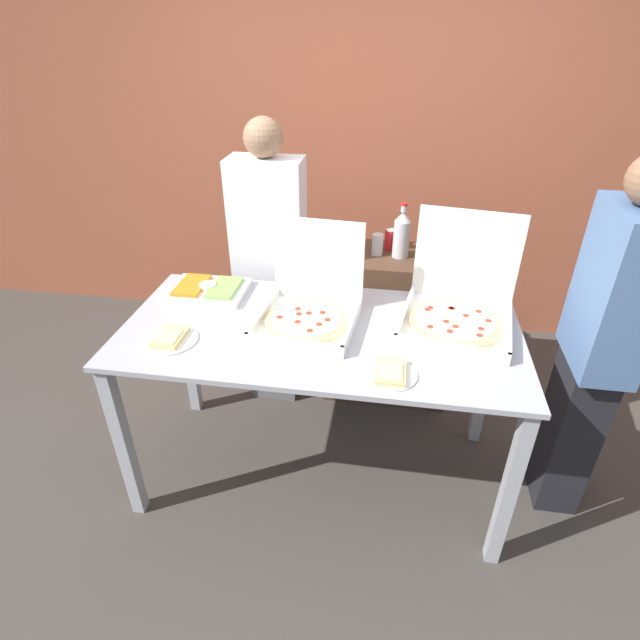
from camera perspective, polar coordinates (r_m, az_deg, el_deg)
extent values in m
plane|color=#423D38|center=(2.87, 0.00, -16.72)|extent=(16.00, 16.00, 0.00)
cube|color=#9E5138|center=(3.69, 4.43, 19.64)|extent=(10.00, 0.06, 2.80)
cube|color=#A8AAB2|center=(2.28, 0.00, -1.34)|extent=(1.82, 0.88, 0.02)
cube|color=#A8AAB2|center=(2.55, -21.53, -13.05)|extent=(0.06, 0.06, 0.89)
cube|color=#A8AAB2|center=(2.33, 20.77, -17.86)|extent=(0.06, 0.06, 0.89)
cube|color=#A8AAB2|center=(3.07, -14.86, -3.28)|extent=(0.06, 0.06, 0.89)
cube|color=#A8AAB2|center=(2.90, 18.41, -6.26)|extent=(0.06, 0.06, 0.89)
cube|color=white|center=(2.37, 15.15, -0.63)|extent=(0.55, 0.55, 0.02)
cube|color=white|center=(2.15, 14.70, -3.05)|extent=(0.48, 0.09, 0.04)
cube|color=white|center=(2.37, 9.68, 0.90)|extent=(0.09, 0.48, 0.04)
cube|color=white|center=(2.36, 20.82, -0.92)|extent=(0.09, 0.48, 0.04)
cube|color=white|center=(2.48, 16.41, 6.94)|extent=(0.48, 0.09, 0.46)
cylinder|color=#E5C17A|center=(2.36, 15.21, -0.24)|extent=(0.42, 0.42, 0.02)
cylinder|color=beige|center=(2.35, 15.25, -0.01)|extent=(0.36, 0.36, 0.00)
cylinder|color=#B22D23|center=(2.39, 18.68, -0.08)|extent=(0.03, 0.03, 0.00)
cylinder|color=#B22D23|center=(2.40, 16.32, 0.51)|extent=(0.03, 0.03, 0.00)
cylinder|color=#B22D23|center=(2.45, 17.66, 0.96)|extent=(0.03, 0.03, 0.00)
cylinder|color=#B22D23|center=(2.44, 14.68, 1.34)|extent=(0.03, 0.03, 0.00)
cylinder|color=#B22D23|center=(2.44, 14.91, 1.30)|extent=(0.03, 0.03, 0.00)
cylinder|color=#B22D23|center=(2.42, 12.50, 1.42)|extent=(0.03, 0.03, 0.00)
cylinder|color=#B22D23|center=(2.40, 12.17, 1.18)|extent=(0.03, 0.03, 0.00)
cylinder|color=#B22D23|center=(2.33, 14.22, -0.15)|extent=(0.03, 0.03, 0.00)
cylinder|color=#B22D23|center=(2.27, 12.48, -0.75)|extent=(0.03, 0.03, 0.00)
cylinder|color=#B22D23|center=(2.26, 14.62, -1.24)|extent=(0.03, 0.03, 0.00)
cylinder|color=#B22D23|center=(2.30, 15.24, -0.71)|extent=(0.03, 0.03, 0.00)
cylinder|color=#B22D23|center=(2.27, 17.78, -1.67)|extent=(0.03, 0.03, 0.00)
cylinder|color=#B22D23|center=(2.31, 17.93, -0.96)|extent=(0.03, 0.03, 0.00)
cube|color=white|center=(2.30, -1.54, -0.48)|extent=(0.47, 0.47, 0.02)
cube|color=white|center=(2.11, -3.06, -2.69)|extent=(0.44, 0.05, 0.04)
cube|color=white|center=(2.34, -6.53, 0.80)|extent=(0.05, 0.44, 0.04)
cube|color=white|center=(2.24, 3.64, -0.51)|extent=(0.05, 0.44, 0.04)
cube|color=white|center=(2.39, -0.17, 6.74)|extent=(0.44, 0.05, 0.41)
cylinder|color=#E5C17A|center=(2.29, -1.55, -0.08)|extent=(0.38, 0.38, 0.02)
cylinder|color=beige|center=(2.28, -1.55, 0.16)|extent=(0.33, 0.33, 0.00)
cylinder|color=#B22D23|center=(2.27, 0.86, 0.03)|extent=(0.03, 0.03, 0.00)
cylinder|color=#B22D23|center=(2.32, 0.28, 0.88)|extent=(0.03, 0.03, 0.00)
cylinder|color=#B22D23|center=(2.32, -1.29, 0.81)|extent=(0.03, 0.03, 0.00)
cylinder|color=#B22D23|center=(2.36, -2.54, 1.30)|extent=(0.03, 0.03, 0.00)
cylinder|color=#B22D23|center=(2.31, -2.42, 0.69)|extent=(0.03, 0.03, 0.00)
cylinder|color=#B22D23|center=(2.30, -4.64, 0.34)|extent=(0.03, 0.03, 0.00)
cylinder|color=#B22D23|center=(2.25, -2.56, -0.20)|extent=(0.03, 0.03, 0.00)
cylinder|color=#B22D23|center=(2.19, -1.18, -1.20)|extent=(0.03, 0.03, 0.00)
cylinder|color=#B22D23|center=(2.23, -0.08, -0.48)|extent=(0.03, 0.03, 0.00)
cylinder|color=white|center=(2.30, -16.75, -2.17)|extent=(0.24, 0.24, 0.01)
cube|color=#E5C17A|center=(2.29, -16.80, -1.90)|extent=(0.12, 0.17, 0.02)
cube|color=beige|center=(2.27, -16.97, -1.82)|extent=(0.09, 0.12, 0.01)
cylinder|color=white|center=(2.01, 8.05, -6.18)|extent=(0.22, 0.22, 0.01)
cube|color=#E5C17A|center=(2.01, 8.08, -5.88)|extent=(0.12, 0.17, 0.02)
cube|color=beige|center=(1.99, 8.09, -5.83)|extent=(0.09, 0.12, 0.01)
cube|color=white|center=(2.64, -12.63, 3.30)|extent=(0.39, 0.29, 0.03)
cube|color=orange|center=(2.66, -14.45, 3.85)|extent=(0.14, 0.23, 0.02)
cube|color=#8CC65B|center=(2.60, -10.89, 3.62)|extent=(0.14, 0.23, 0.02)
cylinder|color=white|center=(2.63, -12.70, 3.82)|extent=(0.09, 0.09, 0.02)
cube|color=#4C3323|center=(3.18, 7.88, -0.54)|extent=(0.77, 0.45, 0.95)
cylinder|color=#B7BCC1|center=(2.90, 9.27, 9.11)|extent=(0.09, 0.09, 0.21)
cone|color=#B7BCC1|center=(2.86, 9.50, 11.58)|extent=(0.09, 0.09, 0.05)
cylinder|color=#B7BCC1|center=(2.84, 9.58, 12.45)|extent=(0.03, 0.03, 0.04)
cylinder|color=red|center=(2.83, 9.62, 12.91)|extent=(0.04, 0.04, 0.01)
cylinder|color=silver|center=(2.93, 6.58, 8.57)|extent=(0.07, 0.07, 0.12)
cylinder|color=silver|center=(2.91, 6.65, 9.70)|extent=(0.06, 0.06, 0.00)
cylinder|color=red|center=(3.00, 8.03, 9.06)|extent=(0.07, 0.07, 0.12)
cylinder|color=silver|center=(2.98, 8.12, 10.16)|extent=(0.06, 0.06, 0.00)
cube|color=slate|center=(3.15, -5.23, -2.06)|extent=(0.28, 0.20, 0.83)
cube|color=white|center=(2.81, -5.97, 11.04)|extent=(0.40, 0.22, 0.69)
sphere|color=#9E7556|center=(2.69, -6.52, 20.04)|extent=(0.20, 0.20, 0.20)
cube|color=black|center=(2.75, 26.48, -11.34)|extent=(0.20, 0.28, 0.83)
cube|color=#4C6B99|center=(2.35, 30.81, 2.84)|extent=(0.22, 0.40, 0.70)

